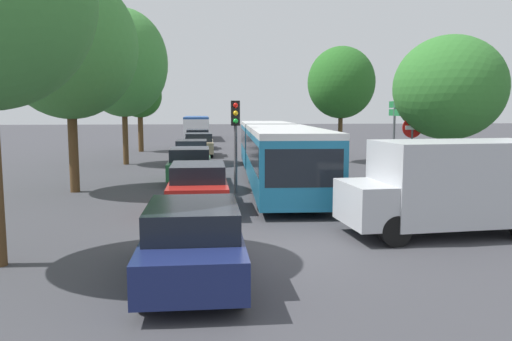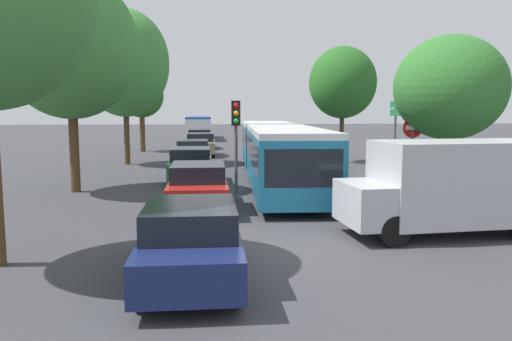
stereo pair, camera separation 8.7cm
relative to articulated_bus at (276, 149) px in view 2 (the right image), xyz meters
The scene contains 18 objects.
ground_plane 11.06m from the articulated_bus, 99.14° to the right, with size 200.00×200.00×0.00m, color #3D3D42.
articulated_bus is the anchor object (origin of this frame).
city_bus_rear 32.57m from the articulated_bus, 96.13° to the left, with size 2.52×11.09×2.38m.
queued_car_navy 12.96m from the articulated_bus, 105.34° to the right, with size 1.78×4.08×1.41m.
queued_car_red 6.86m from the articulated_bus, 119.16° to the right, with size 1.81×4.14×1.43m.
queued_car_green 3.74m from the articulated_bus, behind, with size 1.84×4.21×1.45m.
queued_car_white 7.15m from the articulated_bus, 121.04° to the left, with size 1.83×4.19×1.45m.
queued_car_tan 12.81m from the articulated_bus, 104.71° to the left, with size 1.94×4.44×1.53m.
queued_car_black 19.21m from the articulated_bus, 100.02° to the left, with size 1.93×4.41×1.52m.
white_van 10.19m from the articulated_bus, 73.68° to the right, with size 5.13×2.31×2.31m.
traffic_light 3.89m from the articulated_bus, 121.70° to the right, with size 0.32×0.36×3.40m.
no_entry_sign 6.41m from the articulated_bus, 52.15° to the right, with size 0.70×0.08×2.82m.
direction_sign_post 5.19m from the articulated_bus, ahead, with size 0.16×1.40×3.60m.
tree_left_mid 9.12m from the articulated_bus, 165.22° to the right, with size 4.94×4.94×8.05m.
tree_left_far 11.37m from the articulated_bus, 134.53° to the left, with size 4.92×4.92×8.64m.
tree_left_distant 18.21m from the articulated_bus, 114.82° to the left, with size 3.21×3.21×5.69m.
tree_right_near 7.67m from the articulated_bus, 45.78° to the right, with size 3.70×3.70×5.55m.
tree_right_mid 9.28m from the articulated_bus, 55.31° to the left, with size 3.88×3.88×6.72m.
Camera 2 is at (-1.48, -10.47, 3.06)m, focal length 35.00 mm.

